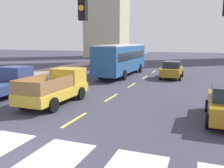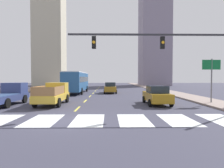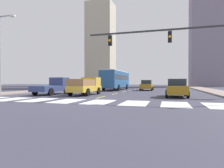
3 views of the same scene
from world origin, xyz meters
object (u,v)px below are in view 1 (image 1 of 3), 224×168
Objects in this scene: pickup_stakebed at (58,87)px; city_bus at (122,58)px; pickup_dark at (3,84)px; sedan_near_left at (172,70)px.

pickup_stakebed is 12.67m from city_bus.
sedan_near_left is (9.35, 12.77, -0.06)m from pickup_dark.
sedan_near_left is at bearing 51.71° from pickup_dark.
city_bus reaches higher than pickup_stakebed.
city_bus is (-0.03, 12.63, 1.02)m from pickup_stakebed.
pickup_stakebed reaches higher than sedan_near_left.
sedan_near_left is at bearing -0.79° from city_bus.
pickup_stakebed is at bearing 1.83° from pickup_dark.
city_bus is at bearing -178.60° from sedan_near_left.
pickup_dark is 0.48× the size of city_bus.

